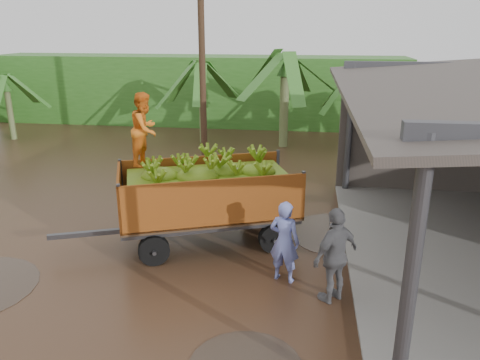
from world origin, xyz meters
The scene contains 7 objects.
ground centered at (0.00, 0.00, 0.00)m, with size 100.00×100.00×0.00m, color black.
hedge_north centered at (-2.00, 16.00, 1.80)m, with size 22.00×3.00×3.60m, color #2D661E.
banana_trailer centered at (1.62, 1.31, 1.30)m, with size 5.84×3.39×3.68m.
man_blue centered at (3.60, -0.26, 0.88)m, with size 0.65×0.42×1.77m, color #737ED1.
man_grey centered at (4.60, -0.88, 0.96)m, with size 1.13×0.47×1.92m, color slate.
utility_pole centered at (0.07, 8.19, 4.32)m, with size 1.20×0.24×8.53m.
banana_plants centered at (-4.79, 5.68, 1.88)m, with size 25.07×19.99×4.20m.
Camera 1 is at (3.92, -9.06, 5.12)m, focal length 35.00 mm.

